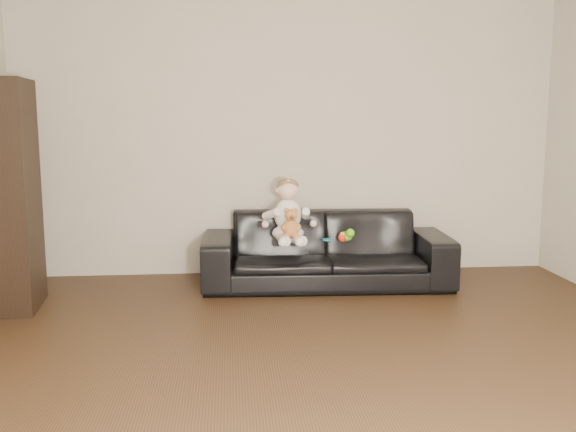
{
  "coord_description": "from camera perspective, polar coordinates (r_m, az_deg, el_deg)",
  "views": [
    {
      "loc": [
        -0.55,
        -3.22,
        1.48
      ],
      "look_at": [
        -0.06,
        2.15,
        0.63
      ],
      "focal_mm": 40.0,
      "sensor_mm": 36.0,
      "label": 1
    }
  ],
  "objects": [
    {
      "name": "floor",
      "position": [
        3.59,
        4.26,
        -15.44
      ],
      "size": [
        5.5,
        5.5,
        0.0
      ],
      "primitive_type": "plane",
      "color": "#382413",
      "rests_on": "ground"
    },
    {
      "name": "cabinet",
      "position": [
        5.31,
        -23.97,
        1.63
      ],
      "size": [
        0.49,
        0.64,
        1.75
      ],
      "primitive_type": "cube",
      "rotation": [
        0.0,
        0.0,
        0.09
      ],
      "color": "black",
      "rests_on": "floor"
    },
    {
      "name": "wall_back",
      "position": [
        6.0,
        0.05,
        7.21
      ],
      "size": [
        5.0,
        0.0,
        5.0
      ],
      "primitive_type": "plane",
      "rotation": [
        1.57,
        0.0,
        0.0
      ],
      "color": "#BEB49F",
      "rests_on": "ground"
    },
    {
      "name": "toy_blue_disc",
      "position": [
        5.55,
        3.5,
        -2.1
      ],
      "size": [
        0.09,
        0.09,
        0.01
      ],
      "primitive_type": "cylinder",
      "rotation": [
        0.0,
        0.0,
        0.09
      ],
      "color": "#198DCA",
      "rests_on": "sofa"
    },
    {
      "name": "baby",
      "position": [
        5.44,
        0.01,
        0.17
      ],
      "size": [
        0.4,
        0.48,
        0.54
      ],
      "rotation": [
        0.0,
        0.0,
        0.26
      ],
      "color": "#F4CED2",
      "rests_on": "sofa"
    },
    {
      "name": "sofa",
      "position": [
        5.66,
        3.41,
        -2.98
      ],
      "size": [
        2.18,
        0.92,
        0.63
      ],
      "primitive_type": "imported",
      "rotation": [
        0.0,
        0.0,
        -0.04
      ],
      "color": "black",
      "rests_on": "floor"
    },
    {
      "name": "teddy_bear",
      "position": [
        5.29,
        0.29,
        -0.67
      ],
      "size": [
        0.17,
        0.17,
        0.25
      ],
      "rotation": [
        0.0,
        0.0,
        0.4
      ],
      "color": "#BB6F35",
      "rests_on": "sofa"
    },
    {
      "name": "toy_rattle",
      "position": [
        5.48,
        4.87,
        -1.94
      ],
      "size": [
        0.09,
        0.09,
        0.07
      ],
      "primitive_type": "sphere",
      "rotation": [
        0.0,
        0.0,
        0.24
      ],
      "color": "red",
      "rests_on": "sofa"
    },
    {
      "name": "toy_green",
      "position": [
        5.52,
        5.2,
        -1.8
      ],
      "size": [
        0.11,
        0.13,
        0.09
      ],
      "primitive_type": "ellipsoid",
      "rotation": [
        0.0,
        0.0,
        -0.01
      ],
      "color": "#61CA17",
      "rests_on": "sofa"
    },
    {
      "name": "shelf_item",
      "position": [
        5.27,
        -24.03,
        5.89
      ],
      "size": [
        0.2,
        0.26,
        0.28
      ],
      "primitive_type": "cube",
      "rotation": [
        0.0,
        0.0,
        0.09
      ],
      "color": "silver",
      "rests_on": "cabinet"
    }
  ]
}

